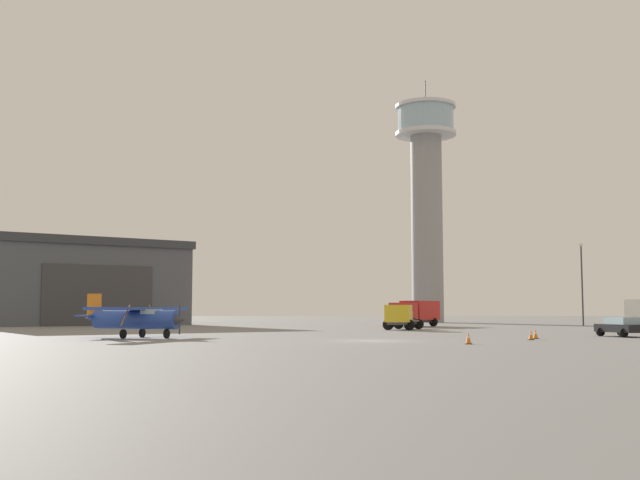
{
  "coord_description": "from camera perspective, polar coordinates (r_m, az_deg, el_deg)",
  "views": [
    {
      "loc": [
        -3.32,
        -46.96,
        1.86
      ],
      "look_at": [
        -3.56,
        27.55,
        8.7
      ],
      "focal_mm": 42.97,
      "sensor_mm": 36.0,
      "label": 1
    }
  ],
  "objects": [
    {
      "name": "airplane_blue",
      "position": [
        53.12,
        -13.45,
        -5.6
      ],
      "size": [
        7.87,
        9.96,
        2.99
      ],
      "rotation": [
        0.0,
        0.0,
        5.92
      ],
      "color": "#2847A8",
      "rests_on": "ground_plane"
    },
    {
      "name": "ground_plane",
      "position": [
        47.11,
        4.26,
        -7.49
      ],
      "size": [
        400.0,
        400.0,
        0.0
      ],
      "primitive_type": "plane",
      "color": "slate"
    },
    {
      "name": "traffic_cone_near_left",
      "position": [
        43.03,
        11.19,
        -7.21
      ],
      "size": [
        0.36,
        0.36,
        0.64
      ],
      "color": "black",
      "rests_on": "ground_plane"
    },
    {
      "name": "traffic_cone_mid_apron",
      "position": [
        52.35,
        15.94,
        -6.74
      ],
      "size": [
        0.36,
        0.36,
        0.64
      ],
      "color": "black",
      "rests_on": "ground_plane"
    },
    {
      "name": "traffic_cone_near_right",
      "position": [
        50.01,
        15.62,
        -6.84
      ],
      "size": [
        0.36,
        0.36,
        0.61
      ],
      "color": "black",
      "rests_on": "ground_plane"
    },
    {
      "name": "car_black",
      "position": [
        57.93,
        21.81,
        -5.98
      ],
      "size": [
        2.92,
        4.41,
        1.37
      ],
      "rotation": [
        0.0,
        0.0,
        1.8
      ],
      "color": "black",
      "rests_on": "ground_plane"
    },
    {
      "name": "control_tower",
      "position": [
        119.97,
        8.12,
        3.8
      ],
      "size": [
        9.43,
        9.43,
        37.84
      ],
      "color": "gray",
      "rests_on": "ground_plane"
    },
    {
      "name": "truck_flatbed_yellow",
      "position": [
        73.26,
        6.3,
        -5.76
      ],
      "size": [
        4.37,
        7.23,
        2.35
      ],
      "rotation": [
        0.0,
        0.0,
        4.39
      ],
      "color": "#38383D",
      "rests_on": "ground_plane"
    },
    {
      "name": "light_post_west",
      "position": [
        96.35,
        19.11,
        -2.62
      ],
      "size": [
        0.44,
        0.44,
        9.87
      ],
      "color": "#38383D",
      "rests_on": "ground_plane"
    },
    {
      "name": "truck_box_red",
      "position": [
        87.84,
        7.32,
        -5.33
      ],
      "size": [
        6.36,
        7.32,
        2.92
      ],
      "rotation": [
        0.0,
        0.0,
        4.07
      ],
      "color": "#38383D",
      "rests_on": "ground_plane"
    },
    {
      "name": "hangar",
      "position": [
        106.94,
        -17.87,
        -3.11
      ],
      "size": [
        34.2,
        34.07,
        10.69
      ],
      "rotation": [
        0.0,
        0.0,
        -0.98
      ],
      "color": "#4C5159",
      "rests_on": "ground_plane"
    }
  ]
}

